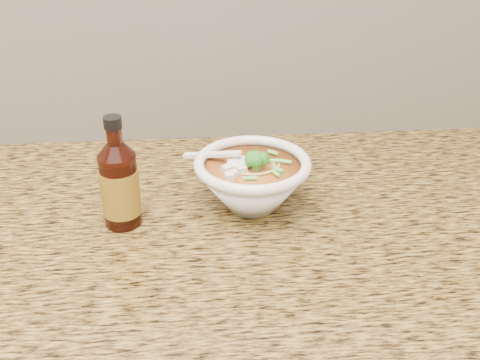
{
  "coord_description": "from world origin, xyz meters",
  "views": [
    {
      "loc": [
        0.28,
        0.87,
        1.42
      ],
      "look_at": [
        0.35,
        1.71,
        0.95
      ],
      "focal_mm": 45.0,
      "sensor_mm": 36.0,
      "label": 1
    }
  ],
  "objects": [
    {
      "name": "hot_sauce_bottle",
      "position": [
        0.16,
        1.68,
        0.97
      ],
      "size": [
        0.08,
        0.08,
        0.18
      ],
      "rotation": [
        0.0,
        0.0,
        0.43
      ],
      "color": "#3B0F08",
      "rests_on": "counter_slab"
    },
    {
      "name": "soup_bowl",
      "position": [
        0.37,
        1.71,
        0.94
      ],
      "size": [
        0.21,
        0.19,
        0.1
      ],
      "rotation": [
        0.0,
        0.0,
        -0.1
      ],
      "color": "white",
      "rests_on": "counter_slab"
    },
    {
      "name": "counter_slab",
      "position": [
        0.0,
        1.68,
        0.88
      ],
      "size": [
        4.0,
        0.68,
        0.04
      ],
      "primitive_type": "cube",
      "color": "olive",
      "rests_on": "cabinet"
    }
  ]
}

